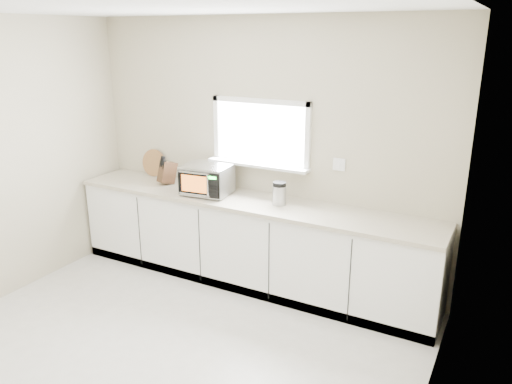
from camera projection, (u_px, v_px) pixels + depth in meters
The scene contains 8 objects.
ground at pixel (142, 371), 3.90m from camera, with size 4.00×4.00×0.00m, color beige.
back_wall at pixel (261, 151), 5.16m from camera, with size 4.00×0.17×2.70m.
cabinets at pixel (248, 243), 5.20m from camera, with size 3.92×0.60×0.88m, color white.
countertop at pixel (247, 201), 5.05m from camera, with size 3.92×0.64×0.04m, color #BEB69D.
microwave at pixel (207, 179), 5.15m from camera, with size 0.52×0.43×0.31m.
knife_block at pixel (167, 172), 5.51m from camera, with size 0.18×0.25×0.33m.
cutting_board at pixel (154, 163), 5.83m from camera, with size 0.32×0.32×0.02m, color olive.
coffee_grinder at pixel (279, 193), 4.86m from camera, with size 0.16×0.16×0.23m.
Camera 1 is at (2.35, -2.48, 2.52)m, focal length 35.00 mm.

